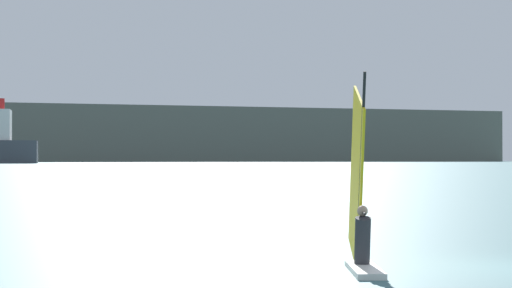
# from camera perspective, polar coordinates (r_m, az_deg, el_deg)

# --- Properties ---
(windsurfer) EXTENTS (0.80, 4.16, 4.20)m
(windsurfer) POSITION_cam_1_polar(r_m,az_deg,el_deg) (19.56, 6.36, -4.09)
(windsurfer) COLOR white
(windsurfer) RESTS_ON ground_plane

